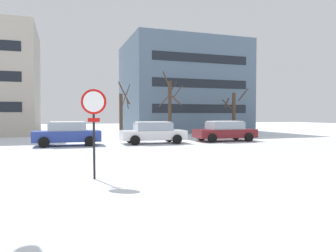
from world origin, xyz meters
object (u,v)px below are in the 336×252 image
at_px(parked_car_white, 153,132).
at_px(parked_car_maroon, 225,131).
at_px(stop_sign, 94,116).
at_px(parked_car_blue, 67,133).

xyz_separation_m(parked_car_white, parked_car_maroon, (5.56, 0.11, 0.00)).
distance_m(stop_sign, parked_car_maroon, 15.32).
bearing_deg(parked_car_blue, parked_car_white, -2.64).
xyz_separation_m(stop_sign, parked_car_blue, (-0.56, 11.18, -1.14)).
height_order(stop_sign, parked_car_maroon, stop_sign).
distance_m(parked_car_blue, parked_car_maroon, 11.12).
bearing_deg(stop_sign, parked_car_blue, 92.89).
distance_m(parked_car_blue, parked_car_white, 5.57).
relative_size(stop_sign, parked_car_maroon, 0.60).
relative_size(stop_sign, parked_car_white, 0.61).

